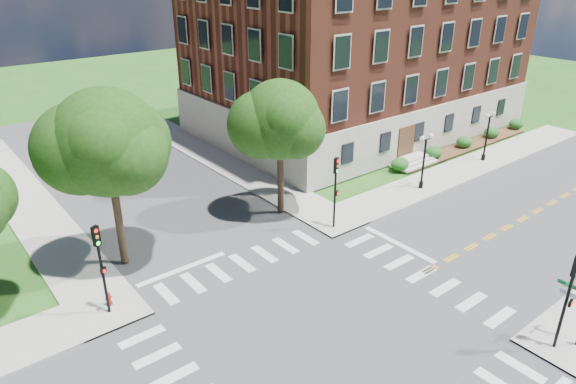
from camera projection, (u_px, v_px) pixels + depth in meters
ground at (326, 327)px, 24.57m from camera, size 160.00×160.00×0.00m
road_ew at (326, 327)px, 24.56m from camera, size 90.00×12.00×0.01m
road_ns at (326, 327)px, 24.56m from camera, size 12.00×90.00×0.01m
sidewalk_ne at (338, 162)px, 44.18m from camera, size 34.00×34.00×0.12m
crosswalk_east at (421, 275)px, 28.63m from camera, size 2.20×10.20×0.02m
stop_bar_east at (399, 244)px, 31.67m from camera, size 0.40×5.50×0.00m
main_building at (359, 45)px, 50.32m from camera, size 30.60×22.40×16.50m
shrub_row at (463, 149)px, 47.51m from camera, size 18.00×2.00×1.30m
tree_c at (107, 143)px, 26.65m from camera, size 5.78×5.78×10.16m
tree_d at (280, 120)px, 32.88m from camera, size 5.20×5.20×9.14m
traffic_signal_se at (570, 290)px, 21.89m from camera, size 0.35×0.39×4.80m
traffic_signal_ne at (336, 184)px, 32.18m from camera, size 0.38×0.44×4.80m
traffic_signal_nw at (100, 259)px, 24.16m from camera, size 0.38×0.46×4.80m
twin_lamp_west at (424, 158)px, 38.15m from camera, size 1.36×0.36×4.23m
twin_lamp_east at (487, 133)px, 43.52m from camera, size 1.36×0.36×4.23m
street_sign_pole at (567, 296)px, 22.99m from camera, size 1.10×1.10×3.10m
fire_hydrant at (109, 299)px, 25.84m from camera, size 0.35×0.35×0.75m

